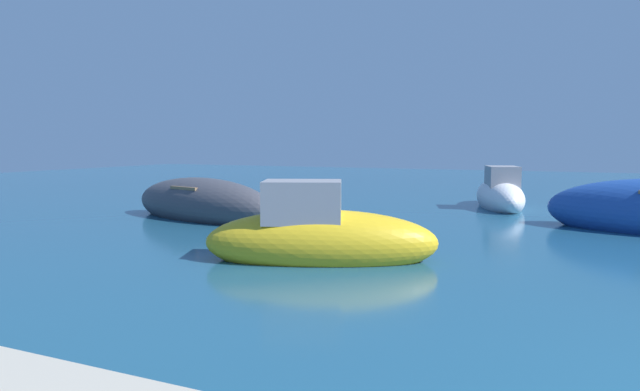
# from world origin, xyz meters

# --- Properties ---
(moored_boat_0) EXTENTS (4.45, 2.84, 1.74)m
(moored_boat_0) POSITION_xyz_m (-7.07, 4.25, 0.43)
(moored_boat_0) COLOR gold
(moored_boat_0) RESTS_ON ground
(moored_boat_1) EXTENTS (2.54, 4.31, 1.66)m
(moored_boat_1) POSITION_xyz_m (-5.15, 14.38, 0.41)
(moored_boat_1) COLOR white
(moored_boat_1) RESTS_ON ground
(moored_boat_4) EXTENTS (5.67, 2.99, 1.50)m
(moored_boat_4) POSITION_xyz_m (-12.48, 8.07, 0.42)
(moored_boat_4) COLOR #3F3F47
(moored_boat_4) RESTS_ON ground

